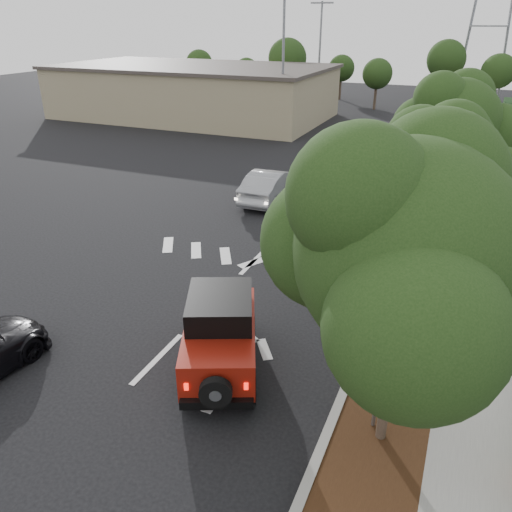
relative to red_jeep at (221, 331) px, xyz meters
The scene contains 16 objects.
ground 1.88m from the red_jeep, 164.17° to the right, with size 120.00×120.00×0.00m, color black.
curb 11.98m from the red_jeep, 75.28° to the left, with size 0.20×70.00×0.15m, color #9E9B93.
planting_strip 12.27m from the red_jeep, 70.75° to the left, with size 1.80×70.00×0.12m, color black.
sidewalk 13.02m from the red_jeep, 62.81° to the left, with size 2.00×70.00×0.12m, color gray.
commercial_building 34.40m from the red_jeep, 120.72° to the left, with size 22.00×12.00×4.00m, color gray.
transmission_tower 47.77m from the red_jeep, 84.67° to the left, with size 7.00×4.00×28.00m, color slate, non-canonical shape.
street_tree_near 4.25m from the red_jeep, 13.16° to the right, with size 3.80×3.80×5.92m, color #1A3210, non-canonical shape.
street_tree_mid 7.34m from the red_jeep, 56.32° to the left, with size 3.20×3.20×5.32m, color #1A3210, non-canonical shape.
street_tree_far 13.22m from the red_jeep, 72.18° to the left, with size 3.40×3.40×5.62m, color #1A3210, non-canonical shape.
light_pole_a 26.82m from the red_jeep, 107.51° to the left, with size 2.00×0.22×9.00m, color slate, non-canonical shape.
light_pole_b 38.65m from the red_jeep, 103.57° to the left, with size 2.00×0.22×9.00m, color slate, non-canonical shape.
red_jeep is the anchor object (origin of this frame).
silver_suv_ahead 11.46m from the red_jeep, 85.97° to the left, with size 2.46×5.33×1.48m, color #A7A9AF.
silver_sedan_oncoming 12.30m from the red_jeep, 106.33° to the left, with size 1.52×4.36×1.44m, color #929499.
parked_suv 27.35m from the red_jeep, 109.84° to the left, with size 1.93×4.79×1.63m, color #9E9FA5.
speed_hump_sign 3.98m from the red_jeep, 10.73° to the right, with size 1.17×0.10×2.49m.
Camera 1 is at (6.26, -8.32, 7.67)m, focal length 35.00 mm.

